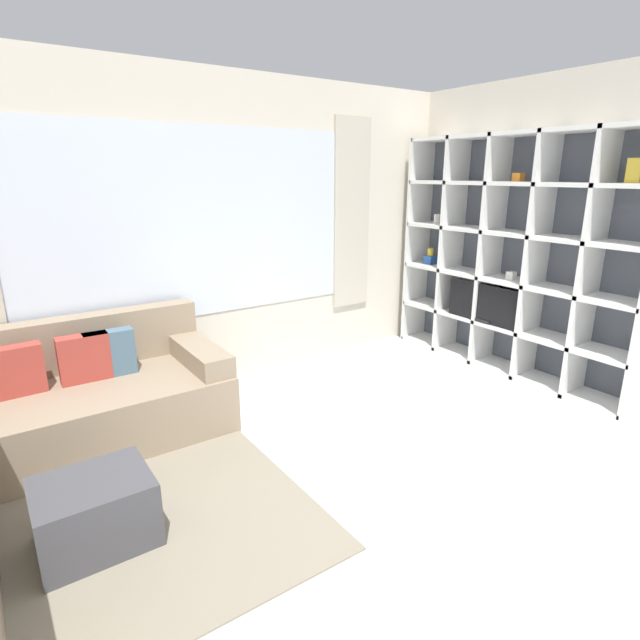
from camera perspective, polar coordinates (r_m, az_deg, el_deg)
ground_plane at (r=2.72m, az=13.90°, el=-27.30°), size 16.00×16.00×0.00m
wall_back at (r=4.47m, az=-14.24°, el=9.43°), size 6.68×0.11×2.70m
wall_right at (r=5.12m, az=23.81°, el=9.32°), size 0.07×4.09×2.70m
area_rug at (r=3.21m, az=-27.41°, el=-21.01°), size 2.55×2.00×0.01m
shelving_unit at (r=5.06m, az=21.28°, el=6.66°), size 0.37×2.47×2.22m
couch_main at (r=3.99m, az=-24.86°, el=-8.17°), size 1.84×0.97×0.84m
ottoman at (r=2.98m, az=-24.32°, el=-19.44°), size 0.56×0.46×0.37m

